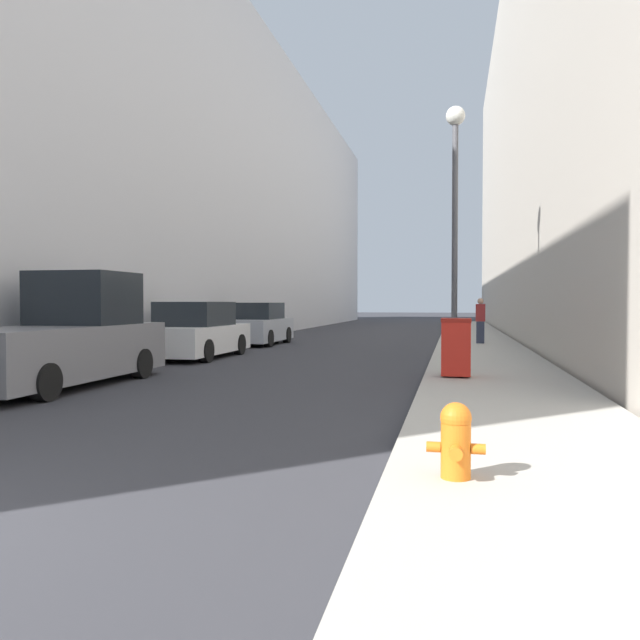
{
  "coord_description": "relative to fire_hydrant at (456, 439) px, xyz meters",
  "views": [
    {
      "loc": [
        4.56,
        -2.89,
        1.63
      ],
      "look_at": [
        -0.08,
        18.61,
        1.02
      ],
      "focal_mm": 35.0,
      "sensor_mm": 36.0,
      "label": 1
    }
  ],
  "objects": [
    {
      "name": "lamppost",
      "position": [
        -0.02,
        11.93,
        4.07
      ],
      "size": [
        0.52,
        0.52,
        6.78
      ],
      "color": "#4C4C51",
      "rests_on": "sidewalk_right"
    },
    {
      "name": "fire_hydrant",
      "position": [
        0.0,
        0.0,
        0.0
      ],
      "size": [
        0.49,
        0.38,
        0.65
      ],
      "color": "orange",
      "rests_on": "sidewalk_right"
    },
    {
      "name": "trash_bin",
      "position": [
        0.02,
        7.39,
        0.27
      ],
      "size": [
        0.59,
        0.58,
        1.18
      ],
      "color": "red",
      "rests_on": "sidewalk_right"
    },
    {
      "name": "pickup_truck",
      "position": [
        -7.51,
        5.51,
        0.43
      ],
      "size": [
        2.02,
        5.21,
        2.26
      ],
      "color": "slate",
      "rests_on": "ground"
    },
    {
      "name": "parked_sedan_near",
      "position": [
        -7.5,
        11.83,
        0.27
      ],
      "size": [
        2.0,
        4.45,
        1.66
      ],
      "color": "silver",
      "rests_on": "ground"
    },
    {
      "name": "pedestrian_on_sidewalk",
      "position": [
        0.91,
        18.14,
        0.49
      ],
      "size": [
        0.33,
        0.22,
        1.65
      ],
      "color": "#2D3347",
      "rests_on": "sidewalk_right"
    },
    {
      "name": "sidewalk_right",
      "position": [
        0.85,
        15.52,
        -0.41
      ],
      "size": [
        2.95,
        60.0,
        0.14
      ],
      "color": "#ADA89E",
      "rests_on": "ground"
    },
    {
      "name": "building_left_glass",
      "position": [
        -15.08,
        23.52,
        7.12
      ],
      "size": [
        12.0,
        60.0,
        15.19
      ],
      "color": "#BCBCC1",
      "rests_on": "ground"
    },
    {
      "name": "parked_sedan_far",
      "position": [
        -7.51,
        17.78,
        0.27
      ],
      "size": [
        1.91,
        4.21,
        1.63
      ],
      "color": "#A3A8B2",
      "rests_on": "ground"
    }
  ]
}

